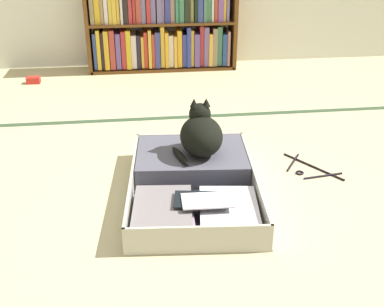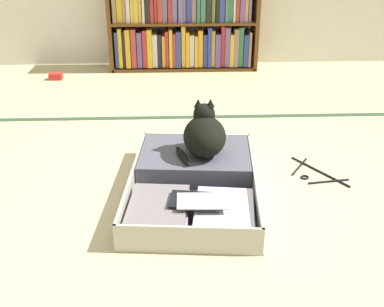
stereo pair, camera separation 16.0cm
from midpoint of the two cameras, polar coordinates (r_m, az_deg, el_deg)
name	(u,v)px [view 2 (the right image)]	position (r m, az deg, el deg)	size (l,w,h in m)	color
ground_plane	(191,213)	(2.07, 2.13, -7.13)	(10.00, 10.00, 0.00)	#C1BA88
tatami_border	(184,117)	(3.05, 0.60, 4.34)	(4.80, 0.05, 0.00)	#324A31
bookshelf	(183,24)	(4.05, 0.06, 15.15)	(1.21, 0.27, 0.77)	brown
open_suitcase	(193,179)	(2.21, 2.24, -3.16)	(0.63, 0.90, 0.12)	beige
black_cat	(204,135)	(2.27, 3.48, 2.23)	(0.25, 0.28, 0.26)	black
clothes_hanger	(315,173)	(2.46, 16.24, -2.32)	(0.26, 0.32, 0.01)	black
small_red_pouch	(56,76)	(3.94, -14.83, 8.88)	(0.10, 0.07, 0.05)	red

